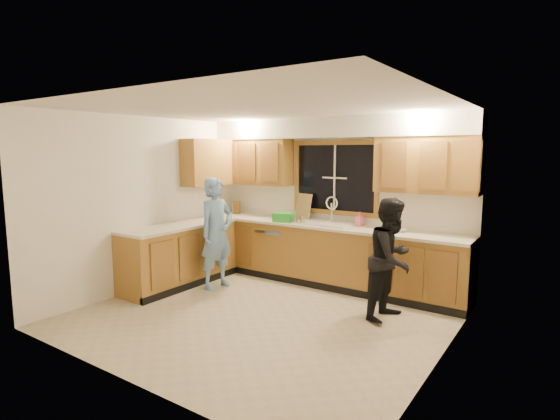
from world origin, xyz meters
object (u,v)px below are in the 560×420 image
Objects in this scene: man at (217,233)px; soap_bottle at (359,219)px; dishwasher at (278,250)px; bowl at (399,230)px; sink at (325,228)px; dish_crate at (284,217)px; stove at (150,263)px; knife_block at (237,208)px; woman at (392,259)px.

soap_bottle is at bearing -49.20° from man.
dishwasher is 1.47m from soap_bottle.
bowl is (2.36, 1.06, 0.13)m from man.
sink is 2.91× the size of dish_crate.
stove is 2.11m from dish_crate.
sink is 1.86m from knife_block.
man is (-0.38, -1.04, 0.41)m from dishwasher.
bowl is (1.78, 0.14, -0.04)m from dish_crate.
dishwasher is at bearing -179.44° from bowl.
woman reaches higher than dish_crate.
dish_crate is (0.19, -0.12, 0.58)m from dishwasher.
sink is 0.59× the size of woman.
sink reaches higher than dish_crate.
soap_bottle is 0.68m from bowl.
dishwasher is 4.00× the size of knife_block.
stove is 2.05m from knife_block.
woman reaches higher than bowl.
stove is at bearing -124.07° from dish_crate.
dish_crate is at bearing -168.47° from sink.
woman is (1.32, -0.78, -0.13)m from sink.
dishwasher is at bearing 62.31° from stove.
soap_bottle is (1.32, 0.19, 0.61)m from dishwasher.
dish_crate is 1.50× the size of bowl.
sink reaches higher than bowl.
bowl reaches higher than dishwasher.
man is 2.57m from woman.
sink reaches higher than dishwasher.
man reaches higher than dishwasher.
dish_crate is 1.79m from bowl.
dishwasher is 2.05m from bowl.
knife_block is at bearing 166.95° from dish_crate.
woman is 7.24× the size of soap_bottle.
knife_block is at bearing 32.21° from man.
knife_block is (-0.99, 0.16, 0.61)m from dishwasher.
woman reaches higher than knife_block.
knife_block is (-1.84, 0.14, 0.16)m from sink.
knife_block is at bearing 177.36° from bowl.
stove is 3.48m from bowl.
dish_crate is at bearing -41.69° from knife_block.
bowl is at bearing 21.80° from woman.
sink is at bearing -44.48° from man.
stove is at bearing -117.69° from dishwasher.
soap_bottle is (0.47, 0.17, 0.16)m from sink.
sink is 4.20× the size of knife_block.
man is 2.59m from bowl.
stove is 1.03m from man.
dish_crate is at bearing -31.68° from dishwasher.
soap_bottle reaches higher than dish_crate.
knife_block reaches higher than dishwasher.
knife_block is at bearing 91.30° from stove.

